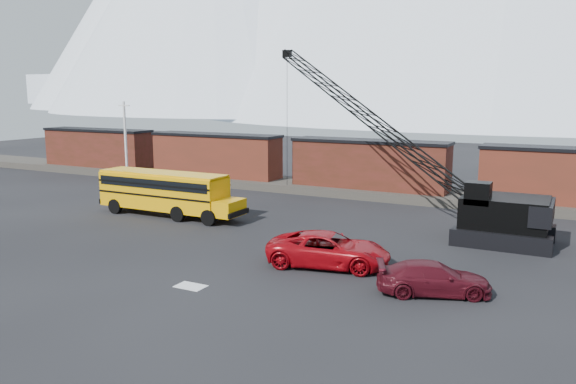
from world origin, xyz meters
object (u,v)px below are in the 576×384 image
object	(u,v)px
school_bus	(167,192)
crawler_crane	(365,115)
maroon_suv	(434,278)
red_pickup	(329,249)

from	to	relation	value
school_bus	crawler_crane	xyz separation A→B (m)	(12.15, 7.88, 5.43)
crawler_crane	maroon_suv	bearing A→B (deg)	-59.92
maroon_suv	school_bus	bearing A→B (deg)	48.36
school_bus	crawler_crane	size ratio (longest dim) A/B	0.52
school_bus	crawler_crane	bearing A→B (deg)	32.96
school_bus	crawler_crane	distance (m)	15.47
red_pickup	maroon_suv	xyz separation A→B (m)	(5.76, -1.63, -0.15)
red_pickup	crawler_crane	world-z (taller)	crawler_crane
school_bus	maroon_suv	world-z (taller)	school_bus
maroon_suv	crawler_crane	world-z (taller)	crawler_crane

